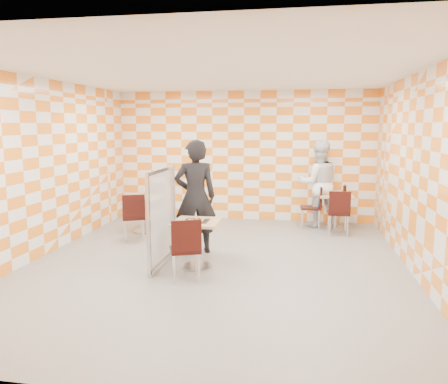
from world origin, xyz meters
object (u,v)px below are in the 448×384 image
(empty_table, at_px, (145,208))
(sport_bottle, at_px, (328,190))
(chair_main_front, at_px, (186,245))
(soda_bottle, at_px, (345,190))
(chair_second_front, at_px, (339,210))
(man_dark, at_px, (195,197))
(chair_second_side, at_px, (315,204))
(chair_empty_far, at_px, (155,201))
(man_white, at_px, (318,183))
(second_table, at_px, (336,206))
(chair_empty_near, at_px, (134,214))
(partition, at_px, (162,216))
(main_table, at_px, (197,236))

(empty_table, height_order, sport_bottle, sport_bottle)
(chair_main_front, distance_m, soda_bottle, 4.46)
(chair_second_front, height_order, man_dark, man_dark)
(empty_table, xyz_separation_m, chair_second_side, (3.50, 0.92, 0.04))
(chair_empty_far, bearing_deg, man_white, 8.09)
(second_table, relative_size, soda_bottle, 3.26)
(chair_main_front, distance_m, chair_empty_far, 3.76)
(chair_empty_near, bearing_deg, soda_bottle, 22.60)
(partition, relative_size, man_white, 0.81)
(chair_empty_near, bearing_deg, sport_bottle, 24.99)
(partition, bearing_deg, sport_bottle, 47.16)
(chair_empty_far, height_order, man_white, man_white)
(chair_empty_far, distance_m, man_dark, 2.41)
(empty_table, xyz_separation_m, chair_second_front, (3.95, 0.31, 0.04))
(chair_second_front, bearing_deg, soda_bottle, 75.32)
(second_table, xyz_separation_m, soda_bottle, (0.17, -0.00, 0.34))
(chair_second_front, relative_size, partition, 0.60)
(man_dark, relative_size, sport_bottle, 9.87)
(chair_main_front, height_order, chair_second_front, same)
(partition, height_order, man_white, man_white)
(chair_empty_far, xyz_separation_m, man_dark, (1.39, -1.92, 0.44))
(chair_second_front, relative_size, chair_empty_far, 1.00)
(chair_main_front, height_order, chair_empty_far, same)
(empty_table, distance_m, chair_main_front, 3.18)
(empty_table, height_order, soda_bottle, soda_bottle)
(second_table, height_order, soda_bottle, soda_bottle)
(chair_empty_far, xyz_separation_m, man_white, (3.58, 0.51, 0.41))
(chair_second_front, xyz_separation_m, sport_bottle, (-0.18, 0.65, 0.29))
(second_table, distance_m, soda_bottle, 0.39)
(empty_table, height_order, chair_second_side, chair_second_side)
(chair_main_front, relative_size, chair_empty_far, 1.00)
(chair_empty_far, height_order, soda_bottle, soda_bottle)
(second_table, height_order, sport_bottle, sport_bottle)
(main_table, bearing_deg, soda_bottle, 50.25)
(chair_second_front, bearing_deg, chair_empty_near, -164.49)
(chair_main_front, bearing_deg, chair_second_front, 52.47)
(sport_bottle, bearing_deg, man_white, 135.51)
(empty_table, bearing_deg, man_white, 17.99)
(chair_second_side, relative_size, chair_empty_far, 1.00)
(empty_table, xyz_separation_m, chair_empty_near, (0.05, -0.77, 0.04))
(sport_bottle, bearing_deg, empty_table, -165.65)
(chair_second_front, distance_m, soda_bottle, 0.70)
(main_table, height_order, chair_main_front, chair_main_front)
(chair_main_front, xyz_separation_m, man_dark, (-0.21, 1.49, 0.44))
(chair_second_side, relative_size, man_white, 0.49)
(main_table, xyz_separation_m, soda_bottle, (2.51, 3.02, 0.34))
(second_table, xyz_separation_m, man_white, (-0.37, 0.24, 0.44))
(partition, distance_m, soda_bottle, 4.26)
(man_white, bearing_deg, sport_bottle, 125.20)
(partition, distance_m, sport_bottle, 4.05)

